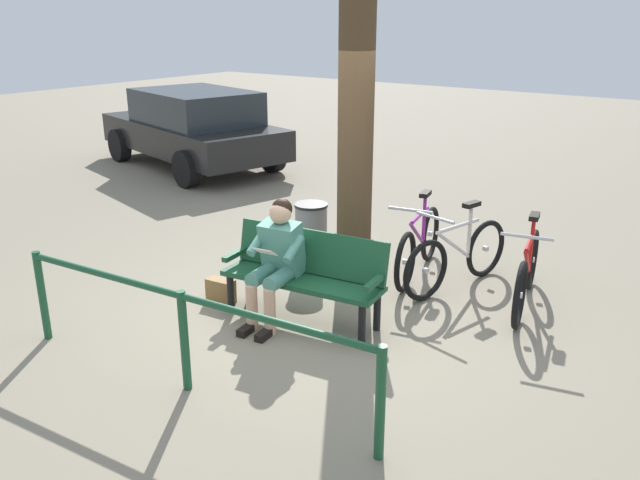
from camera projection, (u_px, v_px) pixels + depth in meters
name	position (u px, v px, depth m)	size (l,w,h in m)	color
ground_plane	(304.00, 316.00, 6.50)	(40.00, 40.00, 0.00)	gray
bench	(306.00, 270.00, 6.31)	(1.65, 0.69, 0.87)	#194C2D
person_reading	(277.00, 256.00, 6.22)	(0.53, 0.80, 1.20)	#4C8C7A
handbag	(221.00, 290.00, 6.81)	(0.30, 0.14, 0.24)	olive
tree_trunk	(356.00, 135.00, 6.71)	(0.37, 0.37, 3.32)	#4C3823
litter_bin	(311.00, 236.00, 7.59)	(0.39, 0.39, 0.79)	slate
bicycle_black	(527.00, 273.00, 6.61)	(0.54, 1.65, 0.94)	black
bicycle_orange	(457.00, 256.00, 7.07)	(0.56, 1.65, 0.94)	black
bicycle_green	(419.00, 245.00, 7.43)	(0.53, 1.66, 0.94)	black
railing_fence	(183.00, 321.00, 5.06)	(3.44, 0.39, 0.85)	#194C2D
parked_car	(193.00, 127.00, 12.50)	(4.51, 2.78, 1.47)	black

